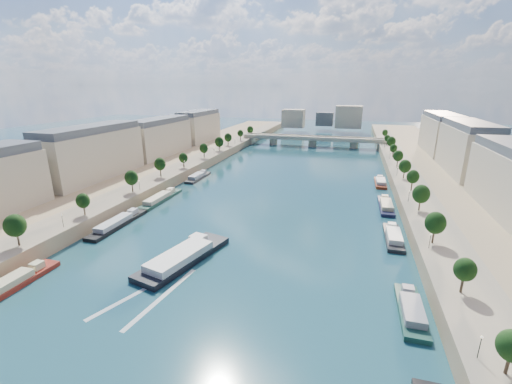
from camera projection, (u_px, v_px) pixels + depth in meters
The scene contains 17 objects.
ground at pixel (279, 192), 156.90m from camera, with size 700.00×700.00×0.00m, color #0D303B.
quay_left at pixel (141, 176), 174.83m from camera, with size 44.00×520.00×5.00m, color #9E8460.
quay_right at pixel (454, 200), 137.47m from camera, with size 44.00×520.00×5.00m, color #9E8460.
pave_left at pixel (167, 173), 170.18m from camera, with size 14.00×520.00×0.10m, color gray.
pave_right at pixel (415, 191), 140.60m from camera, with size 14.00×520.00×0.10m, color gray.
trees_left at pixel (172, 161), 169.88m from camera, with size 4.80×268.80×8.26m.
trees_right at pixel (408, 172), 148.69m from camera, with size 4.80×268.80×8.26m.
lamps_left at pixel (164, 173), 159.01m from camera, with size 0.36×200.36×4.28m.
lamps_right at pixel (402, 181), 145.55m from camera, with size 0.36×200.36×4.28m.
buildings_left at pixel (131, 144), 185.06m from camera, with size 16.00×226.00×23.20m.
buildings_right at pixel (488, 162), 140.96m from camera, with size 16.00×226.00×23.20m.
skyline at pixel (327, 118), 353.33m from camera, with size 79.00×42.00×22.00m.
bridge at pixel (313, 140), 272.05m from camera, with size 112.00×12.00×8.15m.
tour_barge at pixel (183, 257), 94.55m from camera, with size 16.21×32.33×4.22m.
wake at pixel (151, 294), 79.74m from camera, with size 13.86×25.95×0.04m.
moored_barges_left at pixel (110, 228), 114.63m from camera, with size 5.00×159.95×3.60m.
moored_barges_right at pixel (395, 243), 103.96m from camera, with size 5.00×157.99×3.60m.
Camera 1 is at (30.53, -47.04, 46.63)m, focal length 24.00 mm.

